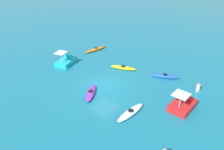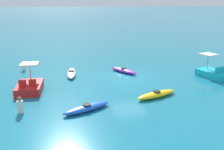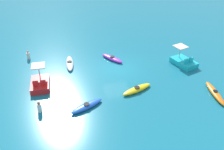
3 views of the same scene
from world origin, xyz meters
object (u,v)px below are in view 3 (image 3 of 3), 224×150
(kayak_white, at_px, (70,63))
(kayak_purple, at_px, (112,58))
(kayak_yellow, at_px, (137,89))
(person_by_kayaks, at_px, (39,107))
(kayak_orange, at_px, (215,93))
(person_near_shore, at_px, (28,55))
(pedal_boat_cyan, at_px, (184,62))
(kayak_blue, at_px, (87,106))
(pedal_boat_red, at_px, (40,83))

(kayak_white, xyz_separation_m, kayak_purple, (-4.20, 0.03, 0.00))
(kayak_yellow, relative_size, kayak_purple, 1.11)
(kayak_white, distance_m, person_by_kayaks, 7.03)
(kayak_purple, relative_size, kayak_orange, 0.79)
(kayak_white, bearing_deg, person_near_shore, -30.27)
(kayak_orange, xyz_separation_m, pedal_boat_cyan, (0.10, -5.04, 0.17))
(kayak_white, xyz_separation_m, pedal_boat_cyan, (-10.59, 2.69, 0.17))
(kayak_blue, distance_m, pedal_boat_red, 4.94)
(kayak_yellow, relative_size, pedal_boat_cyan, 1.05)
(pedal_boat_red, relative_size, person_by_kayaks, 2.85)
(kayak_yellow, height_order, pedal_boat_cyan, pedal_boat_cyan)
(kayak_purple, height_order, person_near_shore, person_near_shore)
(kayak_white, relative_size, kayak_purple, 1.15)
(kayak_orange, bearing_deg, pedal_boat_cyan, -88.87)
(kayak_blue, distance_m, person_near_shore, 10.06)
(kayak_blue, relative_size, kayak_white, 0.93)
(kayak_orange, height_order, person_near_shore, person_near_shore)
(pedal_boat_red, bearing_deg, kayak_blue, 131.59)
(kayak_blue, bearing_deg, kayak_white, -85.78)
(kayak_blue, xyz_separation_m, pedal_boat_red, (3.27, -3.69, 0.17))
(kayak_blue, bearing_deg, person_near_shore, -64.38)
(kayak_yellow, distance_m, kayak_white, 7.47)
(kayak_orange, bearing_deg, kayak_blue, -5.07)
(person_near_shore, bearing_deg, kayak_purple, 164.23)
(kayak_white, bearing_deg, person_by_kayaks, 65.95)
(kayak_blue, distance_m, pedal_boat_cyan, 10.90)
(kayak_orange, bearing_deg, pedal_boat_red, -18.84)
(kayak_purple, height_order, person_by_kayaks, person_by_kayaks)
(kayak_white, bearing_deg, kayak_orange, 144.13)
(person_by_kayaks, bearing_deg, person_near_shore, -83.54)
(kayak_orange, bearing_deg, kayak_purple, -49.89)
(kayak_white, relative_size, pedal_boat_cyan, 1.09)
(kayak_white, distance_m, pedal_boat_cyan, 10.93)
(kayak_blue, relative_size, kayak_yellow, 0.97)
(kayak_white, bearing_deg, pedal_boat_cyan, 165.74)
(kayak_purple, relative_size, pedal_boat_red, 1.03)
(kayak_yellow, height_order, kayak_white, same)
(person_near_shore, relative_size, person_by_kayaks, 1.00)
(pedal_boat_red, bearing_deg, kayak_white, -131.45)
(pedal_boat_cyan, height_order, person_by_kayaks, pedal_boat_cyan)
(kayak_white, height_order, pedal_boat_red, pedal_boat_red)
(kayak_yellow, height_order, person_near_shore, person_near_shore)
(kayak_blue, distance_m, kayak_yellow, 4.47)
(kayak_orange, xyz_separation_m, person_near_shore, (14.54, -9.97, 0.22))
(kayak_orange, bearing_deg, person_by_kayaks, -5.52)
(pedal_boat_cyan, bearing_deg, kayak_white, -14.26)
(kayak_yellow, distance_m, pedal_boat_red, 8.03)
(kayak_yellow, bearing_deg, kayak_orange, 160.89)
(kayak_orange, bearing_deg, kayak_white, -35.87)
(pedal_boat_red, bearing_deg, kayak_orange, 161.16)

